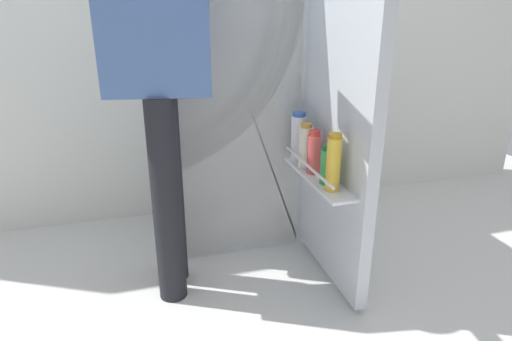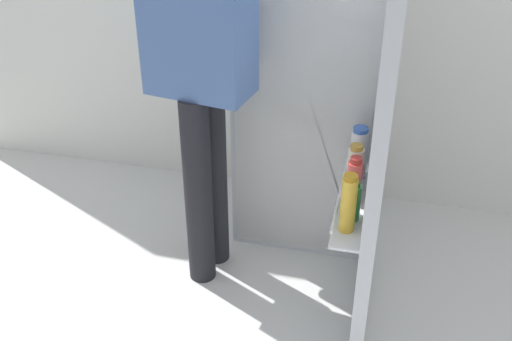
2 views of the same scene
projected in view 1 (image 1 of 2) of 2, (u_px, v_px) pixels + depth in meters
The scene contains 3 objects.
ground_plane at pixel (255, 277), 2.09m from camera, with size 5.17×5.17×0.00m, color silver.
refrigerator at pixel (235, 74), 2.22m from camera, with size 0.69×1.20×1.77m.
person at pixel (159, 44), 1.66m from camera, with size 0.56×0.78×1.78m.
Camera 1 is at (-0.48, -1.71, 1.21)m, focal length 30.96 mm.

